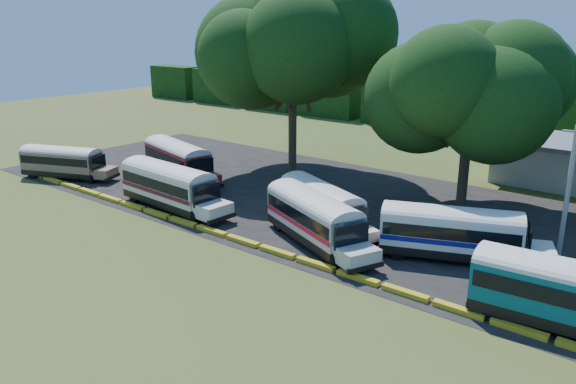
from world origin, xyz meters
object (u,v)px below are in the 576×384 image
Objects in this scene: bus_white_red at (315,216)px; bus_teal at (576,293)px; bus_cream_west at (170,184)px; tree_west at (293,37)px; bus_beige at (63,160)px; bus_red at (178,158)px.

bus_white_red is 0.97× the size of bus_teal.
bus_teal is (16.15, -1.41, 0.08)m from bus_white_red.
bus_white_red is at bearing 8.54° from bus_cream_west.
bus_white_red is 22.05m from tree_west.
bus_beige is 10.89m from bus_red.
bus_white_red is (13.22, 1.16, -0.08)m from bus_cream_west.
bus_cream_west is (6.15, -6.18, -0.01)m from bus_red.
tree_west is (15.09, 15.64, 11.13)m from bus_beige.
tree_west is at bearing 147.65° from bus_teal.
bus_white_red reaches higher than bus_beige.
bus_beige is at bearing -175.01° from bus_cream_west.
bus_cream_west is 18.73m from tree_west.
bus_teal is (29.37, -0.25, -0.00)m from bus_cream_west.
bus_beige is at bearing 175.88° from bus_teal.
bus_red is 15.53m from tree_west.
tree_west is at bearing 23.60° from bus_beige.
bus_beige is 44.20m from bus_teal.
tree_west reaches higher than bus_beige.
bus_red reaches higher than bus_beige.
bus_teal is 0.60× the size of tree_west.
bus_red reaches higher than bus_teal.
bus_teal is at bearing 18.46° from bus_white_red.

